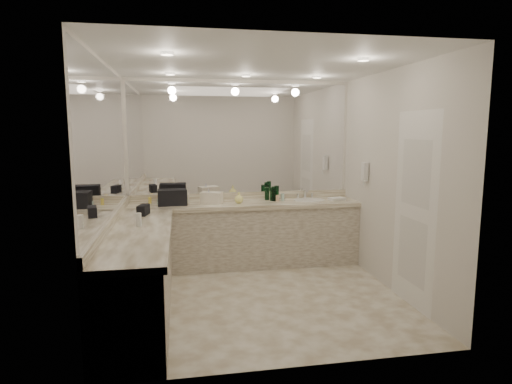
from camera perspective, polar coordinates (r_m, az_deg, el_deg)
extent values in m
plane|color=beige|center=(5.06, 0.43, -13.77)|extent=(3.20, 3.20, 0.00)
plane|color=white|center=(4.74, 0.46, 16.79)|extent=(3.20, 3.20, 0.00)
cube|color=silver|center=(6.20, -2.10, 2.74)|extent=(3.20, 0.02, 2.60)
cube|color=silver|center=(4.70, -19.09, 0.51)|extent=(0.02, 3.00, 2.60)
cube|color=silver|center=(5.26, 17.86, 1.34)|extent=(0.02, 3.00, 2.60)
cube|color=beige|center=(6.05, -1.66, -5.86)|extent=(3.20, 0.60, 0.84)
cube|color=#EDE4CB|center=(5.95, -1.66, -1.67)|extent=(3.20, 0.64, 0.06)
cube|color=beige|center=(4.58, -15.36, -10.89)|extent=(0.60, 2.40, 0.84)
cube|color=#EDE4CB|center=(4.45, -15.45, -5.40)|extent=(0.64, 2.42, 0.06)
cube|color=#EDE4CB|center=(6.22, -2.06, -0.49)|extent=(3.20, 0.04, 0.10)
cube|color=#EDE4CB|center=(4.76, -18.65, -3.67)|extent=(0.04, 3.00, 0.10)
cube|color=white|center=(6.16, -2.11, 7.13)|extent=(3.12, 0.01, 1.55)
cube|color=white|center=(4.67, -19.22, 6.30)|extent=(0.01, 2.92, 1.55)
cylinder|color=white|center=(6.17, 7.09, -1.15)|extent=(0.44, 0.44, 0.03)
cube|color=silver|center=(6.35, 6.55, -0.18)|extent=(0.24, 0.16, 0.14)
cube|color=white|center=(5.86, 14.30, 2.65)|extent=(0.06, 0.10, 0.24)
cube|color=white|center=(4.86, 20.35, -2.31)|extent=(0.02, 0.82, 2.10)
cube|color=black|center=(5.84, -11.09, -0.64)|extent=(0.39, 0.26, 0.22)
cube|color=black|center=(5.24, -14.79, -2.33)|extent=(0.14, 0.23, 0.12)
cube|color=#EDE3CC|center=(5.88, -5.95, -0.73)|extent=(0.33, 0.26, 0.16)
cube|color=white|center=(6.23, 10.72, -0.92)|extent=(0.24, 0.19, 0.04)
cylinder|color=white|center=(4.63, -15.40, -3.57)|extent=(0.06, 0.06, 0.14)
imported|color=beige|center=(5.93, -9.24, -0.51)|extent=(0.09, 0.09, 0.21)
imported|color=silver|center=(5.88, -6.32, -0.58)|extent=(0.10, 0.10, 0.20)
imported|color=#FFF989|center=(5.88, -2.30, -0.74)|extent=(0.13, 0.13, 0.15)
cylinder|color=#0F441E|center=(6.05, 2.43, -0.24)|extent=(0.07, 0.07, 0.21)
cylinder|color=#0F441E|center=(6.14, 1.48, -0.21)|extent=(0.06, 0.06, 0.18)
cylinder|color=#0F441E|center=(6.09, 2.18, -0.27)|extent=(0.06, 0.06, 0.19)
cylinder|color=#0F441E|center=(6.05, 2.77, -0.18)|extent=(0.06, 0.06, 0.22)
cylinder|color=silver|center=(6.09, 3.57, -0.69)|extent=(0.05, 0.05, 0.10)
cylinder|color=#F2D84C|center=(6.02, -13.97, -1.09)|extent=(0.04, 0.04, 0.09)
cylinder|color=#E0B28C|center=(6.03, 2.87, -0.81)|extent=(0.05, 0.05, 0.09)
cylinder|color=silver|center=(5.88, -12.65, -1.22)|extent=(0.05, 0.05, 0.10)
cylinder|color=silver|center=(5.94, -12.84, -1.28)|extent=(0.05, 0.05, 0.07)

